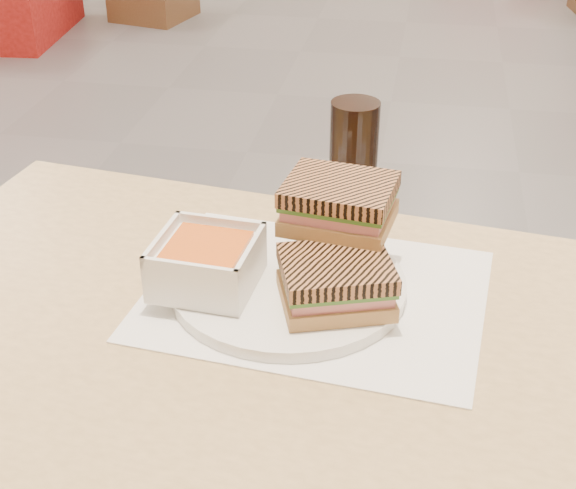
% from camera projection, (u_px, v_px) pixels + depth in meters
% --- Properties ---
extents(main_table, '(1.28, 0.85, 0.75)m').
position_uv_depth(main_table, '(364.00, 464.00, 0.87)').
color(main_table, tan).
rests_on(main_table, ground).
extents(tray_liner, '(0.41, 0.33, 0.00)m').
position_uv_depth(tray_liner, '(316.00, 294.00, 0.94)').
color(tray_liner, white).
rests_on(tray_liner, main_table).
extents(plate, '(0.27, 0.27, 0.01)m').
position_uv_depth(plate, '(288.00, 285.00, 0.94)').
color(plate, white).
rests_on(plate, tray_liner).
extents(soup_bowl, '(0.12, 0.12, 0.06)m').
position_uv_depth(soup_bowl, '(207.00, 264.00, 0.92)').
color(soup_bowl, white).
rests_on(soup_bowl, plate).
extents(panini_lower, '(0.14, 0.13, 0.05)m').
position_uv_depth(panini_lower, '(336.00, 282.00, 0.88)').
color(panini_lower, olive).
rests_on(panini_lower, plate).
extents(panini_upper, '(0.13, 0.12, 0.05)m').
position_uv_depth(panini_upper, '(339.00, 203.00, 0.93)').
color(panini_upper, olive).
rests_on(panini_upper, panini_lower).
extents(cola_glass, '(0.07, 0.07, 0.14)m').
position_uv_depth(cola_glass, '(354.00, 152.00, 1.11)').
color(cola_glass, black).
rests_on(cola_glass, main_table).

